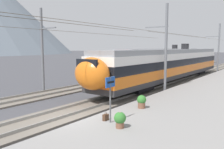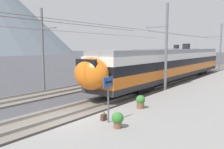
{
  "view_description": "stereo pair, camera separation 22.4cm",
  "coord_description": "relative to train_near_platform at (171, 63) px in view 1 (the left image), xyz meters",
  "views": [
    {
      "loc": [
        -8.39,
        -9.16,
        4.06
      ],
      "look_at": [
        7.38,
        2.58,
        1.74
      ],
      "focal_mm": 36.83,
      "sensor_mm": 36.0,
      "label": 1
    },
    {
      "loc": [
        -8.25,
        -9.34,
        4.06
      ],
      "look_at": [
        7.38,
        2.58,
        1.74
      ],
      "focal_mm": 36.83,
      "sensor_mm": 36.0,
      "label": 2
    }
  ],
  "objects": [
    {
      "name": "train_far_track",
      "position": [
        11.19,
        5.74,
        -0.0
      ],
      "size": [
        27.96,
        2.9,
        4.27
      ],
      "color": "#2D2D30",
      "rests_on": "track_far"
    },
    {
      "name": "potted_plant_platform_edge",
      "position": [
        -13.26,
        -3.67,
        -1.41
      ],
      "size": [
        0.56,
        0.56,
        0.81
      ],
      "color": "brown",
      "rests_on": "platform_slab"
    },
    {
      "name": "catenary_mast_mid",
      "position": [
        -5.92,
        -1.82,
        1.89
      ],
      "size": [
        41.11,
        2.26,
        7.9
      ],
      "color": "slate",
      "rests_on": "ground"
    },
    {
      "name": "ground_plane",
      "position": [
        -16.92,
        -1.23,
        -2.23
      ],
      "size": [
        400.0,
        400.0,
        0.0
      ],
      "primitive_type": "plane",
      "color": "#424247"
    },
    {
      "name": "potted_plant_by_shelter",
      "position": [
        -16.89,
        -4.58,
        -1.43
      ],
      "size": [
        0.56,
        0.56,
        0.75
      ],
      "color": "brown",
      "rests_on": "platform_slab"
    },
    {
      "name": "track_near",
      "position": [
        -16.92,
        0.0,
        -2.16
      ],
      "size": [
        120.0,
        3.0,
        0.28
      ],
      "color": "#6B6359",
      "rests_on": "ground"
    },
    {
      "name": "catenary_mast_east",
      "position": [
        14.85,
        -1.82,
        1.87
      ],
      "size": [
        41.11,
        2.26,
        7.86
      ],
      "color": "slate",
      "rests_on": "ground"
    },
    {
      "name": "track_far",
      "position": [
        -16.92,
        5.74,
        -2.16
      ],
      "size": [
        120.0,
        3.0,
        0.28
      ],
      "color": "#6B6359",
      "rests_on": "ground"
    },
    {
      "name": "platform_sign",
      "position": [
        -16.54,
        -3.76,
        -0.2
      ],
      "size": [
        0.7,
        0.08,
        2.27
      ],
      "color": "#59595B",
      "rests_on": "platform_slab"
    },
    {
      "name": "train_near_platform",
      "position": [
        0.0,
        0.0,
        0.0
      ],
      "size": [
        28.84,
        3.03,
        4.27
      ],
      "color": "#2D2D30",
      "rests_on": "track_near"
    },
    {
      "name": "platform_slab",
      "position": [
        -16.92,
        -5.79,
        -2.04
      ],
      "size": [
        120.0,
        6.91,
        0.37
      ],
      "primitive_type": "cube",
      "color": "gray",
      "rests_on": "ground"
    },
    {
      "name": "catenary_mast_far_side",
      "position": [
        -12.02,
        7.44,
        1.76
      ],
      "size": [
        41.11,
        2.13,
        7.63
      ],
      "color": "slate",
      "rests_on": "ground"
    },
    {
      "name": "handbag_near_sign",
      "position": [
        -16.43,
        -3.37,
        -1.69
      ],
      "size": [
        0.32,
        0.18,
        0.45
      ],
      "color": "#472D1E",
      "rests_on": "platform_slab"
    }
  ]
}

